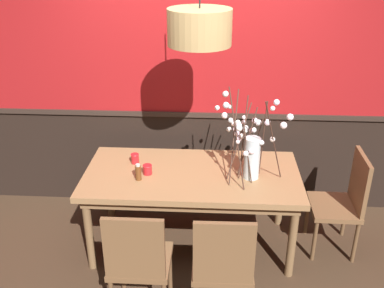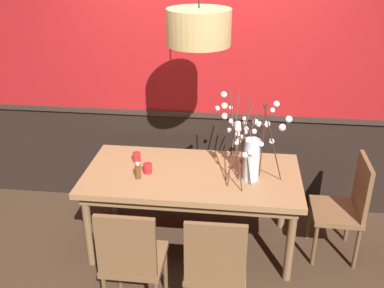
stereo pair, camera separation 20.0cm
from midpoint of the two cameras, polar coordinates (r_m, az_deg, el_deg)
ground_plane at (r=4.30m, az=1.36°, el=-12.71°), size 24.00×24.00×0.00m
back_wall at (r=4.38m, az=2.54°, el=7.57°), size 5.46×0.14×2.64m
dining_table at (r=3.92m, az=1.46°, el=-4.85°), size 1.89×0.94×0.77m
chair_head_east_end at (r=4.14m, az=20.64°, el=-7.30°), size 0.42×0.46×0.96m
chair_near_side_right at (r=3.25m, az=4.85°, el=-15.47°), size 0.45×0.39×0.96m
chair_far_side_left at (r=4.78m, az=-1.33°, el=-1.11°), size 0.45×0.46×0.93m
chair_near_side_left at (r=3.31m, az=-6.04°, el=-14.44°), size 0.45×0.43×0.98m
chair_far_side_right at (r=4.78m, az=6.23°, el=-1.33°), size 0.44×0.45×0.94m
vase_with_blossoms at (r=3.71m, az=9.09°, el=-0.95°), size 0.60×0.48×0.83m
candle_holder_nearer_center at (r=4.07m, az=-5.77°, el=-1.70°), size 0.08×0.08×0.09m
candle_holder_nearer_edge at (r=3.87m, az=-4.29°, el=-3.16°), size 0.08×0.08×0.09m
condiment_bottle at (r=3.78m, az=-5.51°, el=-3.50°), size 0.05×0.05×0.15m
pendant_lamp at (r=3.35m, az=2.65°, el=14.83°), size 0.48×0.48×0.73m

